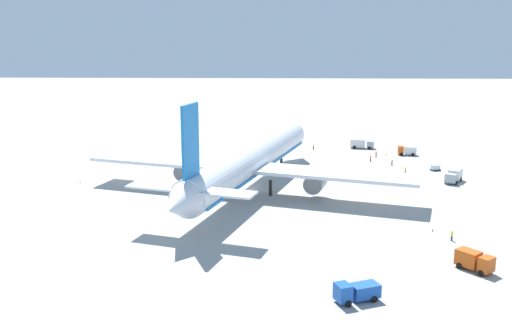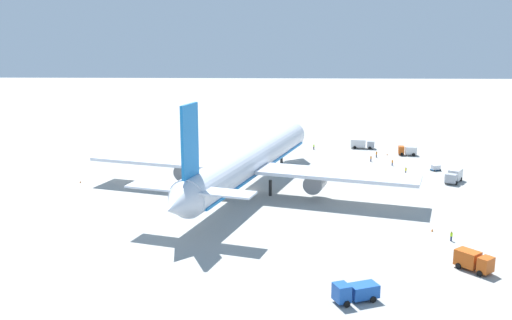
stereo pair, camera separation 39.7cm
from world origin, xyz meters
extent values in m
plane|color=#9E9E99|center=(0.00, 0.00, 0.00)|extent=(600.00, 600.00, 0.00)
cylinder|color=silver|center=(0.00, 0.00, 6.98)|extent=(65.66, 26.53, 6.95)
cone|color=silver|center=(34.44, -10.78, 6.98)|extent=(7.34, 8.16, 6.81)
cone|color=silver|center=(-35.11, 10.99, 6.98)|extent=(8.61, 8.38, 6.60)
cube|color=#1972BF|center=(-29.88, 9.35, 16.78)|extent=(5.88, 2.27, 12.65)
cube|color=silver|center=(-28.47, 15.53, 8.37)|extent=(7.35, 11.38, 0.36)
cube|color=silver|center=(-32.25, 3.47, 8.37)|extent=(7.35, 11.38, 0.36)
cube|color=silver|center=(2.83, 20.20, 5.93)|extent=(18.53, 34.46, 0.70)
cylinder|color=slate|center=(2.29, 15.13, 3.68)|extent=(6.00, 5.15, 3.80)
cube|color=silver|center=(-9.19, -18.21, 5.93)|extent=(18.53, 34.46, 0.70)
cylinder|color=slate|center=(-6.74, -13.74, 3.54)|extent=(6.24, 5.47, 4.09)
cylinder|color=black|center=(22.25, -6.96, 1.75)|extent=(0.70, 0.70, 3.50)
cylinder|color=black|center=(-1.54, 6.22, 1.75)|extent=(0.70, 0.70, 3.50)
cylinder|color=black|center=(-4.81, -4.23, 1.75)|extent=(0.70, 0.70, 3.50)
cube|color=#1972BF|center=(0.00, 0.00, 5.07)|extent=(63.01, 25.40, 0.50)
cube|color=#BF4C14|center=(-45.76, -36.14, 1.58)|extent=(2.74, 2.82, 2.26)
cube|color=#BF4C14|center=(-43.48, -34.22, 1.65)|extent=(4.09, 3.95, 2.40)
cube|color=black|center=(-46.20, -36.51, 2.15)|extent=(1.30, 1.52, 0.99)
cylinder|color=black|center=(-44.90, -36.91, 0.45)|extent=(0.88, 0.81, 0.90)
cylinder|color=black|center=(-46.37, -35.16, 0.45)|extent=(0.88, 0.81, 0.90)
cylinder|color=black|center=(-42.19, -34.63, 0.45)|extent=(0.88, 0.81, 0.90)
cylinder|color=black|center=(-43.67, -32.88, 0.45)|extent=(0.88, 0.81, 0.90)
cube|color=#999EA5|center=(46.89, -34.11, 1.40)|extent=(2.76, 2.52, 1.89)
cube|color=silver|center=(47.63, -30.43, 1.61)|extent=(3.20, 4.70, 2.32)
cube|color=black|center=(46.75, -34.83, 1.87)|extent=(1.99, 0.47, 0.83)
cylinder|color=black|center=(48.11, -34.14, 0.45)|extent=(0.47, 0.94, 0.90)
cylinder|color=black|center=(45.76, -33.67, 0.45)|extent=(0.47, 0.94, 0.90)
cylinder|color=black|center=(48.98, -29.77, 0.45)|extent=(0.47, 0.94, 0.90)
cylinder|color=black|center=(46.63, -29.31, 0.45)|extent=(0.47, 0.94, 0.90)
cube|color=#194CA5|center=(-55.77, -13.94, 1.60)|extent=(2.83, 2.56, 2.29)
cube|color=#194CA5|center=(-54.54, -16.99, 1.34)|extent=(3.56, 4.36, 1.79)
cube|color=black|center=(-56.01, -13.35, 2.17)|extent=(1.83, 0.80, 1.01)
cylinder|color=black|center=(-56.77, -14.54, 0.45)|extent=(0.61, 0.95, 0.90)
cylinder|color=black|center=(-54.63, -13.68, 0.45)|extent=(0.61, 0.95, 0.90)
cylinder|color=black|center=(-55.32, -18.16, 0.45)|extent=(0.61, 0.95, 0.90)
cylinder|color=black|center=(-53.17, -17.29, 0.45)|extent=(0.61, 0.95, 0.90)
cube|color=#999EA5|center=(5.88, -46.10, 1.46)|extent=(2.96, 3.11, 2.02)
cube|color=silver|center=(8.89, -47.97, 1.70)|extent=(4.75, 4.22, 2.49)
cube|color=black|center=(5.29, -45.74, 1.97)|extent=(1.15, 1.79, 0.89)
cylinder|color=black|center=(5.40, -47.24, 0.45)|extent=(0.92, 0.73, 0.90)
cylinder|color=black|center=(6.69, -45.17, 0.45)|extent=(0.92, 0.73, 0.90)
cylinder|color=black|center=(8.97, -49.46, 0.45)|extent=(0.92, 0.73, 0.90)
cylinder|color=black|center=(10.26, -47.39, 0.45)|extent=(0.92, 0.73, 0.90)
cube|color=#BF4C14|center=(38.19, -41.35, 1.51)|extent=(2.53, 1.74, 2.11)
cube|color=silver|center=(37.92, -44.05, 1.50)|extent=(2.70, 3.34, 2.09)
cube|color=black|center=(38.24, -40.83, 2.04)|extent=(2.01, 0.28, 0.93)
cylinder|color=black|center=(36.98, -41.38, 0.45)|extent=(0.39, 0.93, 0.90)
cylinder|color=black|center=(39.37, -41.62, 0.45)|extent=(0.39, 0.93, 0.90)
cylinder|color=black|center=(36.66, -44.58, 0.45)|extent=(0.39, 0.93, 0.90)
cylinder|color=black|center=(39.04, -44.82, 0.45)|extent=(0.39, 0.93, 0.90)
cube|color=white|center=(49.79, -8.76, 0.87)|extent=(4.91, 2.45, 1.10)
cube|color=white|center=(49.56, -8.73, 1.70)|extent=(3.21, 2.04, 0.55)
cylinder|color=black|center=(51.45, -8.05, 0.32)|extent=(0.66, 0.30, 0.64)
cylinder|color=black|center=(51.21, -9.88, 0.32)|extent=(0.66, 0.30, 0.64)
cylinder|color=black|center=(48.37, -7.64, 0.32)|extent=(0.66, 0.30, 0.64)
cylinder|color=black|center=(48.13, -9.48, 0.32)|extent=(0.66, 0.30, 0.64)
cube|color=#26598C|center=(19.42, -46.23, 0.28)|extent=(2.17, 2.77, 0.15)
cylinder|color=#333338|center=(18.88, -44.81, 0.28)|extent=(0.29, 0.59, 0.08)
cube|color=silver|center=(19.42, -46.23, 0.90)|extent=(1.90, 2.36, 1.11)
cylinder|color=black|center=(18.44, -45.62, 0.20)|extent=(0.25, 0.42, 0.40)
cylinder|color=black|center=(19.75, -45.12, 0.20)|extent=(0.25, 0.42, 0.40)
cylinder|color=black|center=(19.09, -47.34, 0.20)|extent=(0.25, 0.42, 0.40)
cylinder|color=black|center=(20.40, -46.84, 0.20)|extent=(0.25, 0.42, 0.40)
cube|color=#595B60|center=(45.09, -4.67, 0.28)|extent=(2.13, 2.60, 0.15)
cylinder|color=#333338|center=(45.62, -3.35, 0.28)|extent=(0.30, 0.59, 0.08)
cube|color=silver|center=(45.09, -4.67, 0.80)|extent=(1.87, 2.22, 0.91)
cylinder|color=black|center=(44.76, -3.62, 0.20)|extent=(0.26, 0.42, 0.40)
cylinder|color=black|center=(46.06, -4.14, 0.20)|extent=(0.26, 0.42, 0.40)
cylinder|color=black|center=(44.13, -5.20, 0.20)|extent=(0.26, 0.42, 0.40)
cylinder|color=black|center=(45.43, -5.72, 0.20)|extent=(0.26, 0.42, 0.40)
cylinder|color=black|center=(45.24, -16.92, 0.41)|extent=(0.36, 0.36, 0.81)
cylinder|color=#B2F219|center=(45.24, -16.92, 1.12)|extent=(0.45, 0.45, 0.61)
sphere|color=tan|center=(45.24, -16.92, 1.54)|extent=(0.22, 0.22, 0.22)
cylinder|color=navy|center=(-31.68, -35.29, 0.42)|extent=(0.39, 0.39, 0.84)
cylinder|color=#B2F219|center=(-31.68, -35.29, 1.16)|extent=(0.48, 0.48, 0.63)
sphere|color=#8C6647|center=(-31.68, -35.29, 1.59)|extent=(0.23, 0.23, 0.23)
cylinder|color=navy|center=(29.40, -31.37, 0.41)|extent=(0.40, 0.40, 0.82)
cylinder|color=orange|center=(29.40, -31.37, 1.12)|extent=(0.50, 0.50, 0.61)
sphere|color=#8C6647|center=(29.40, -31.37, 1.54)|extent=(0.22, 0.22, 0.22)
cylinder|color=#3F3F47|center=(34.61, -33.76, 0.44)|extent=(0.44, 0.44, 0.88)
cylinder|color=orange|center=(34.61, -33.76, 1.21)|extent=(0.55, 0.55, 0.66)
sphere|color=#8C6647|center=(34.61, -33.76, 1.66)|extent=(0.24, 0.24, 0.24)
cylinder|color=#3F3F47|center=(15.68, -37.82, 0.41)|extent=(0.35, 0.35, 0.83)
cylinder|color=yellow|center=(15.68, -37.82, 1.14)|extent=(0.44, 0.44, 0.62)
sphere|color=#8C6647|center=(15.68, -37.82, 1.56)|extent=(0.22, 0.22, 0.22)
cylinder|color=navy|center=(24.80, -36.27, 0.40)|extent=(0.37, 0.37, 0.80)
cylinder|color=orange|center=(24.80, -36.27, 1.10)|extent=(0.46, 0.46, 0.60)
sphere|color=tan|center=(24.80, -36.27, 1.50)|extent=(0.22, 0.22, 0.22)
cone|color=orange|center=(4.62, 40.46, 0.28)|extent=(0.36, 0.36, 0.55)
cone|color=orange|center=(-26.93, -33.33, 0.28)|extent=(0.36, 0.36, 0.55)
cone|color=orange|center=(37.74, -37.35, 0.28)|extent=(0.36, 0.36, 0.55)
cone|color=orange|center=(-36.23, -36.26, 0.28)|extent=(0.36, 0.36, 0.55)
camera|label=1|loc=(-127.58, -4.48, 35.50)|focal=41.31mm
camera|label=2|loc=(-127.57, -4.88, 35.50)|focal=41.31mm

